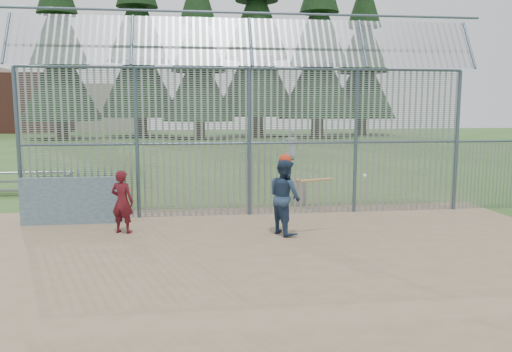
{
  "coord_description": "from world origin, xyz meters",
  "views": [
    {
      "loc": [
        -1.48,
        -10.0,
        2.95
      ],
      "look_at": [
        0.0,
        2.0,
        1.3
      ],
      "focal_mm": 35.0,
      "sensor_mm": 36.0,
      "label": 1
    }
  ],
  "objects": [
    {
      "name": "conifer_row",
      "position": [
        1.93,
        41.51,
        10.83
      ],
      "size": [
        38.48,
        12.26,
        20.2
      ],
      "color": "#332319",
      "rests_on": "ground"
    },
    {
      "name": "trash_can",
      "position": [
        1.67,
        4.85,
        0.38
      ],
      "size": [
        0.56,
        0.56,
        0.82
      ],
      "color": "#989CA1",
      "rests_on": "ground"
    },
    {
      "name": "onlooker",
      "position": [
        -3.19,
        1.81,
        0.77
      ],
      "size": [
        0.64,
        0.53,
        1.5
      ],
      "primitive_type": "imported",
      "rotation": [
        0.0,
        0.0,
        2.77
      ],
      "color": "maroon",
      "rests_on": "dirt_infield"
    },
    {
      "name": "bg_kid_seated",
      "position": [
        1.47,
        17.61,
        0.39
      ],
      "size": [
        0.46,
        0.45,
        0.77
      ],
      "primitive_type": "imported",
      "rotation": [
        0.0,
        0.0,
        2.39
      ],
      "color": "slate",
      "rests_on": "ground"
    },
    {
      "name": "batter",
      "position": [
        0.58,
        1.27,
        0.9
      ],
      "size": [
        0.96,
        1.06,
        1.77
      ],
      "primitive_type": "imported",
      "rotation": [
        0.0,
        0.0,
        1.99
      ],
      "color": "navy",
      "rests_on": "dirt_infield"
    },
    {
      "name": "bleacher",
      "position": [
        -7.27,
        7.84,
        0.41
      ],
      "size": [
        3.0,
        0.95,
        0.72
      ],
      "color": "slate",
      "rests_on": "ground"
    },
    {
      "name": "distant_buildings",
      "position": [
        -23.18,
        56.49,
        3.6
      ],
      "size": [
        26.5,
        10.5,
        8.0
      ],
      "color": "brown",
      "rests_on": "ground"
    },
    {
      "name": "bg_kid_standing",
      "position": [
        4.05,
        18.22,
        0.89
      ],
      "size": [
        0.92,
        0.64,
        1.79
      ],
      "primitive_type": "imported",
      "rotation": [
        0.0,
        0.0,
        3.23
      ],
      "color": "gray",
      "rests_on": "ground"
    },
    {
      "name": "backstop_fence",
      "position": [
        1.81,
        3.43,
        2.36
      ],
      "size": [
        20.09,
        0.81,
        5.3
      ],
      "color": "#47566B",
      "rests_on": "ground"
    },
    {
      "name": "batting_gear",
      "position": [
        0.73,
        1.24,
        1.68
      ],
      "size": [
        1.98,
        0.55,
        0.65
      ],
      "color": "red",
      "rests_on": "ground"
    },
    {
      "name": "ground",
      "position": [
        0.0,
        0.0,
        0.0
      ],
      "size": [
        120.0,
        120.0,
        0.0
      ],
      "primitive_type": "plane",
      "color": "#2D511E",
      "rests_on": "ground"
    },
    {
      "name": "dirt_infield",
      "position": [
        0.0,
        -0.5,
        0.01
      ],
      "size": [
        14.0,
        10.0,
        0.02
      ],
      "primitive_type": "cube",
      "color": "#756047",
      "rests_on": "ground"
    },
    {
      "name": "dugout_wall",
      "position": [
        -4.6,
        2.9,
        0.62
      ],
      "size": [
        2.5,
        0.12,
        1.2
      ],
      "primitive_type": "cube",
      "color": "#38566B",
      "rests_on": "dirt_infield"
    }
  ]
}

